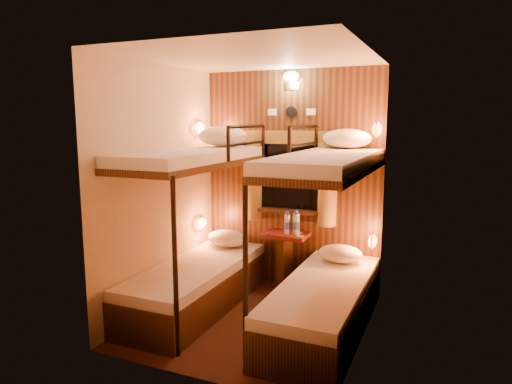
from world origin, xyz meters
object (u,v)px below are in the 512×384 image
at_px(bunk_left, 196,253).
at_px(bottle_left, 287,224).
at_px(table, 285,254).
at_px(bottle_right, 296,224).
at_px(bunk_right, 324,270).

height_order(bunk_left, bottle_left, bunk_left).
bearing_deg(table, bunk_left, -129.67).
distance_m(bunk_left, bottle_right, 1.11).
bearing_deg(bunk_left, table, 50.33).
bearing_deg(bunk_right, bottle_right, 123.96).
bearing_deg(bunk_right, bottle_left, 128.91).
height_order(table, bottle_left, bottle_left).
height_order(bunk_left, bottle_right, bunk_left).
distance_m(bunk_left, bunk_right, 1.30).
xyz_separation_m(table, bottle_right, (0.13, -0.02, 0.35)).
xyz_separation_m(table, bottle_left, (0.04, -0.02, 0.34)).
bearing_deg(table, bottle_right, -7.57).
bearing_deg(bottle_right, table, 172.43).
distance_m(table, bottle_right, 0.38).
bearing_deg(bottle_left, bunk_right, -51.09).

